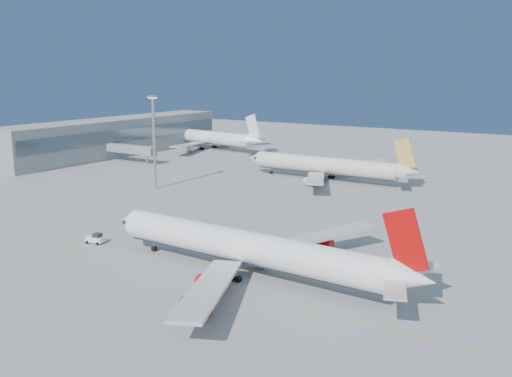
% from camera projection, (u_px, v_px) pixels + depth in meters
% --- Properties ---
extents(ground, '(500.00, 500.00, 0.00)m').
position_uv_depth(ground, '(222.00, 255.00, 108.68)').
color(ground, slate).
rests_on(ground, ground).
extents(terminal, '(18.40, 110.00, 15.00)m').
position_uv_depth(terminal, '(116.00, 136.00, 237.60)').
color(terminal, gray).
rests_on(terminal, ground).
extents(jet_bridge, '(23.60, 3.60, 6.90)m').
position_uv_depth(jet_bridge, '(133.00, 149.00, 215.91)').
color(jet_bridge, gray).
rests_on(jet_bridge, ground).
extents(taxiway_lines, '(118.86, 140.00, 0.02)m').
position_uv_depth(taxiway_lines, '(183.00, 235.00, 121.62)').
color(taxiway_lines, '#D49C0B').
rests_on(taxiway_lines, ground).
extents(airliner_virgin, '(63.99, 57.47, 15.79)m').
position_uv_depth(airliner_virgin, '(251.00, 249.00, 97.18)').
color(airliner_virgin, white).
rests_on(airliner_virgin, ground).
extents(airliner_etihad, '(59.26, 54.90, 15.50)m').
position_uv_depth(airliner_etihad, '(328.00, 166.00, 181.62)').
color(airliner_etihad, beige).
rests_on(airliner_etihad, ground).
extents(airliner_third, '(63.04, 57.58, 16.93)m').
position_uv_depth(airliner_third, '(209.00, 137.00, 254.69)').
color(airliner_third, white).
rests_on(airliner_third, ground).
extents(pushback_tug, '(4.01, 2.82, 2.10)m').
position_uv_depth(pushback_tug, '(96.00, 239.00, 116.00)').
color(pushback_tug, white).
rests_on(pushback_tug, ground).
extents(light_mast, '(2.37, 2.37, 27.43)m').
position_uv_depth(light_mast, '(154.00, 134.00, 166.70)').
color(light_mast, gray).
rests_on(light_mast, ground).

